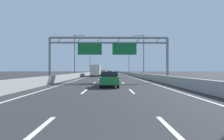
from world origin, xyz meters
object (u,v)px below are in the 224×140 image
Objects in this scene: green_car at (109,79)px; red_car at (104,72)px; streetlamp_left_mid at (76,53)px; yellow_car at (102,72)px; streetlamp_right_far at (128,61)px; streetlamp_left_far at (91,61)px; streetlamp_right_mid at (143,53)px; sign_gantry at (108,47)px; black_car at (110,73)px; silver_car at (99,73)px; box_truck at (96,70)px.

green_car reaches higher than red_car.
streetlamp_left_mid reaches higher than yellow_car.
red_car is (-10.89, 42.15, -4.65)m from streetlamp_right_far.
streetlamp_right_mid is at bearing -64.30° from streetlamp_left_far.
streetlamp_left_mid is at bearing -93.16° from red_car.
sign_gantry is 29.88m from black_car.
box_truck is (-0.02, -14.29, 0.87)m from silver_car.
black_car is at bearing -83.62° from yellow_car.
yellow_car is 27.48m from silver_car.
red_car is at bearing 86.84° from streetlamp_left_mid.
red_car is at bearing 92.20° from sign_gantry.
streetlamp_left_far is at bearing 112.96° from silver_car.
green_car is 29.94m from box_truck.
streetlamp_right_far reaches higher than yellow_car.
silver_car reaches higher than yellow_car.
black_car is at bearing 89.78° from sign_gantry.
streetlamp_right_mid is at bearing 0.00° from streetlamp_left_mid.
yellow_car is 71.59m from green_car.
silver_car reaches higher than green_car.
box_truck is (-3.45, 22.02, -3.20)m from sign_gantry.
yellow_car is 1.11× the size of red_car.
black_car is (7.53, -16.11, -4.67)m from streetlamp_left_far.
silver_car is (0.28, -27.48, -0.01)m from yellow_car.
streetlamp_left_mid reaches higher than red_car.
box_truck is at bearing 98.91° from sign_gantry.
streetlamp_left_far is 14.93m from streetlamp_right_far.
yellow_car is (-3.71, 63.80, -4.06)m from sign_gantry.
streetlamp_right_mid is 24.00m from green_car.
streetlamp_left_mid reaches higher than black_car.
streetlamp_left_mid is 17.35m from black_car.
silver_car is (3.98, -9.39, -4.63)m from streetlamp_left_far.
streetlamp_right_mid is (7.52, 14.67, 0.56)m from sign_gantry.
streetlamp_right_far is 2.30× the size of black_car.
streetlamp_right_mid reaches higher than green_car.
streetlamp_right_far is at bearing 90.00° from streetlamp_right_mid.
streetlamp_left_mid is 34.43m from streetlamp_right_far.
streetlamp_right_mid is (14.93, 0.00, 0.00)m from streetlamp_left_mid.
streetlamp_left_mid is at bearing 116.79° from sign_gantry.
green_car is 0.55× the size of box_truck.
black_car is 8.42m from box_truck.
red_car is at bearing 84.53° from streetlamp_left_far.
green_car is (-7.37, -53.39, -4.64)m from streetlamp_right_far.
streetlamp_right_far reaches higher than box_truck.
silver_car is at bearing 116.85° from streetlamp_right_mid.
sign_gantry is 4.10× the size of black_car.
streetlamp_left_far and streetlamp_right_far have the same top height.
yellow_car is 1.13× the size of black_car.
streetlamp_left_mid is at bearing -115.70° from streetlamp_right_far.
streetlamp_right_mid is at bearing -33.81° from box_truck.
green_car is 1.04× the size of red_car.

